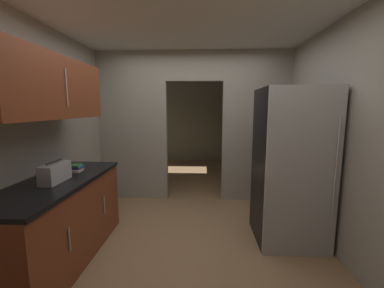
# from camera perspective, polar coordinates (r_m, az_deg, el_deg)

# --- Properties ---
(ground) EXTENTS (20.00, 20.00, 0.00)m
(ground) POSITION_cam_1_polar(r_m,az_deg,el_deg) (3.11, -1.11, -22.69)
(ground) COLOR #93704C
(kitchen_overhead_slab) EXTENTS (3.68, 7.07, 0.06)m
(kitchen_overhead_slab) POSITION_cam_1_polar(r_m,az_deg,el_deg) (3.28, -0.66, 25.87)
(kitchen_overhead_slab) COLOR silver
(kitchen_partition) EXTENTS (3.28, 0.12, 2.56)m
(kitchen_partition) POSITION_cam_1_polar(r_m,az_deg,el_deg) (4.21, 0.12, 5.01)
(kitchen_partition) COLOR #9E998C
(kitchen_partition) RESTS_ON ground
(adjoining_room_shell) EXTENTS (3.28, 3.27, 2.56)m
(adjoining_room_shell) POSITION_cam_1_polar(r_m,az_deg,el_deg) (6.36, 1.06, 5.46)
(adjoining_room_shell) COLOR gray
(adjoining_room_shell) RESTS_ON ground
(kitchen_flank_left) EXTENTS (0.10, 4.04, 2.56)m
(kitchen_flank_left) POSITION_cam_1_polar(r_m,az_deg,el_deg) (2.89, -37.69, 0.14)
(kitchen_flank_left) COLOR #9E998C
(kitchen_flank_left) RESTS_ON ground
(kitchen_flank_right) EXTENTS (0.10, 4.04, 2.56)m
(kitchen_flank_right) POSITION_cam_1_polar(r_m,az_deg,el_deg) (2.67, 37.10, -0.35)
(kitchen_flank_right) COLOR #9E998C
(kitchen_flank_right) RESTS_ON ground
(refrigerator) EXTENTS (0.77, 0.77, 1.84)m
(refrigerator) POSITION_cam_1_polar(r_m,az_deg,el_deg) (3.12, 22.13, -4.96)
(refrigerator) COLOR black
(refrigerator) RESTS_ON ground
(lower_cabinet_run) EXTENTS (0.66, 1.73, 0.88)m
(lower_cabinet_run) POSITION_cam_1_polar(r_m,az_deg,el_deg) (2.99, -28.71, -15.61)
(lower_cabinet_run) COLOR brown
(lower_cabinet_run) RESTS_ON ground
(upper_cabinet_counterside) EXTENTS (0.36, 1.55, 0.60)m
(upper_cabinet_counterside) POSITION_cam_1_polar(r_m,az_deg,el_deg) (2.76, -30.74, 11.36)
(upper_cabinet_counterside) COLOR brown
(boombox) EXTENTS (0.16, 0.35, 0.21)m
(boombox) POSITION_cam_1_polar(r_m,az_deg,el_deg) (2.77, -29.60, -5.91)
(boombox) COLOR #B2B2B7
(boombox) RESTS_ON lower_cabinet_run
(book_stack) EXTENTS (0.13, 0.16, 0.08)m
(book_stack) POSITION_cam_1_polar(r_m,az_deg,el_deg) (3.12, -25.44, -5.12)
(book_stack) COLOR beige
(book_stack) RESTS_ON lower_cabinet_run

